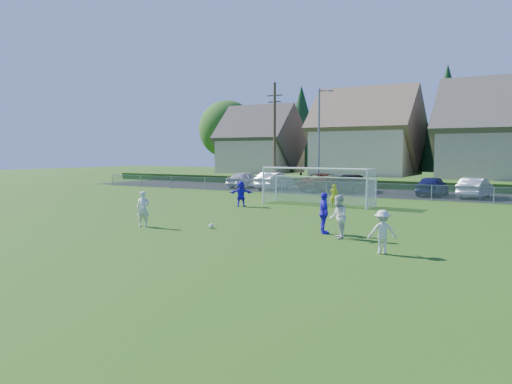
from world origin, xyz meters
TOP-DOWN VIEW (x-y plane):
  - ground at (0.00, 0.00)m, footprint 160.00×160.00m
  - asphalt_lot at (0.00, 27.50)m, footprint 60.00×60.00m
  - grass_embankment at (0.00, 35.00)m, footprint 70.00×6.00m
  - soccer_ball at (0.03, 3.98)m, footprint 0.22×0.22m
  - player_white_a at (-3.01, 2.73)m, footprint 0.72×0.63m
  - player_white_b at (6.05, 4.47)m, footprint 0.99×1.07m
  - player_white_c at (8.49, 2.43)m, footprint 1.13×0.93m
  - player_blue_a at (5.08, 5.26)m, footprint 0.95×1.11m
  - player_blue_b at (-3.84, 12.46)m, footprint 1.55×1.21m
  - goalkeeper at (1.32, 15.50)m, footprint 0.61×0.49m
  - car_a at (-12.82, 27.08)m, footprint 2.00×4.72m
  - car_b at (-9.31, 26.55)m, footprint 1.83×4.90m
  - car_c at (-4.36, 26.88)m, footprint 2.73×5.81m
  - car_d at (-1.64, 27.11)m, footprint 2.42×5.46m
  - car_e at (5.02, 26.89)m, footprint 1.92×4.68m
  - car_f at (8.21, 26.81)m, footprint 2.13×4.82m
  - soccer_goal at (0.00, 16.05)m, footprint 7.42×1.90m
  - chainlink_fence at (0.00, 22.00)m, footprint 52.06×0.06m
  - streetlight at (-4.45, 26.00)m, footprint 1.38×0.18m
  - utility_pole at (-9.50, 27.00)m, footprint 1.60×0.26m
  - houses_row at (1.97, 42.46)m, footprint 53.90×11.45m
  - tree_row at (1.04, 48.74)m, footprint 65.98×12.36m

SIDE VIEW (x-z plane):
  - ground at x=0.00m, z-range 0.00..0.00m
  - asphalt_lot at x=0.00m, z-range 0.01..0.01m
  - soccer_ball at x=0.03m, z-range 0.00..0.22m
  - grass_embankment at x=0.00m, z-range 0.00..0.80m
  - chainlink_fence at x=0.00m, z-range 0.03..1.23m
  - goalkeeper at x=1.32m, z-range 0.00..1.45m
  - player_white_c at x=8.49m, z-range 0.00..1.52m
  - car_f at x=8.21m, z-range 0.00..1.54m
  - car_d at x=-1.64m, z-range 0.00..1.56m
  - car_e at x=5.02m, z-range 0.00..1.59m
  - car_a at x=-12.82m, z-range 0.00..1.59m
  - car_b at x=-9.31m, z-range 0.00..1.60m
  - car_c at x=-4.36m, z-range 0.00..1.60m
  - player_blue_b at x=-3.84m, z-range 0.00..1.64m
  - player_white_a at x=-3.01m, z-range 0.00..1.66m
  - player_white_b at x=6.05m, z-range 0.00..1.77m
  - player_blue_a at x=5.08m, z-range 0.00..1.78m
  - soccer_goal at x=0.00m, z-range 0.38..2.88m
  - streetlight at x=-4.45m, z-range 0.34..9.34m
  - utility_pole at x=-9.50m, z-range 0.15..10.15m
  - tree_row at x=1.04m, z-range 0.01..13.81m
  - houses_row at x=1.97m, z-range 0.69..13.97m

